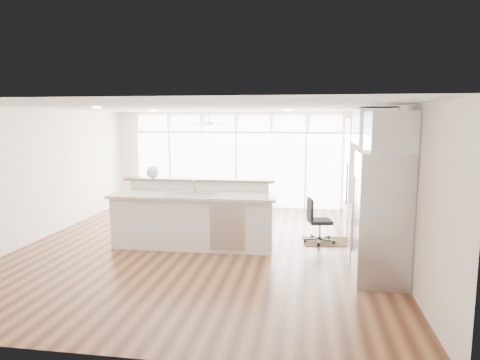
# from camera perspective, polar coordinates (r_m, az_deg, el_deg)

# --- Properties ---
(floor) EXTENTS (7.00, 8.00, 0.02)m
(floor) POSITION_cam_1_polar(r_m,az_deg,el_deg) (8.55, -4.85, -8.88)
(floor) COLOR #492816
(floor) RESTS_ON ground
(ceiling) EXTENTS (7.00, 8.00, 0.02)m
(ceiling) POSITION_cam_1_polar(r_m,az_deg,el_deg) (8.18, -5.08, 9.58)
(ceiling) COLOR white
(ceiling) RESTS_ON wall_back
(wall_back) EXTENTS (7.00, 0.04, 2.70)m
(wall_back) POSITION_cam_1_polar(r_m,az_deg,el_deg) (12.15, -0.44, 2.74)
(wall_back) COLOR white
(wall_back) RESTS_ON floor
(wall_front) EXTENTS (7.00, 0.04, 2.70)m
(wall_front) POSITION_cam_1_polar(r_m,az_deg,el_deg) (4.55, -17.21, -6.68)
(wall_front) COLOR white
(wall_front) RESTS_ON floor
(wall_left) EXTENTS (0.04, 8.00, 2.70)m
(wall_left) POSITION_cam_1_polar(r_m,az_deg,el_deg) (9.71, -25.45, 0.61)
(wall_left) COLOR white
(wall_left) RESTS_ON floor
(wall_right) EXTENTS (0.04, 8.00, 2.70)m
(wall_right) POSITION_cam_1_polar(r_m,az_deg,el_deg) (8.16, 19.63, -0.35)
(wall_right) COLOR white
(wall_right) RESTS_ON floor
(glass_wall) EXTENTS (5.80, 0.06, 2.08)m
(glass_wall) POSITION_cam_1_polar(r_m,az_deg,el_deg) (12.13, -0.48, 1.30)
(glass_wall) COLOR white
(glass_wall) RESTS_ON wall_back
(transom_row) EXTENTS (5.90, 0.06, 0.40)m
(transom_row) POSITION_cam_1_polar(r_m,az_deg,el_deg) (12.04, -0.49, 7.60)
(transom_row) COLOR white
(transom_row) RESTS_ON wall_back
(desk_window) EXTENTS (0.04, 0.85, 0.85)m
(desk_window) POSITION_cam_1_polar(r_m,az_deg,el_deg) (8.42, 19.06, 1.29)
(desk_window) COLOR silver
(desk_window) RESTS_ON wall_right
(ceiling_fan) EXTENTS (1.16, 1.16, 0.32)m
(ceiling_fan) POSITION_cam_1_polar(r_m,az_deg,el_deg) (11.02, -4.06, 8.06)
(ceiling_fan) COLOR white
(ceiling_fan) RESTS_ON ceiling
(recessed_lights) EXTENTS (3.40, 3.00, 0.02)m
(recessed_lights) POSITION_cam_1_polar(r_m,az_deg,el_deg) (8.38, -4.74, 9.42)
(recessed_lights) COLOR white
(recessed_lights) RESTS_ON ceiling
(oven_cabinet) EXTENTS (0.64, 1.20, 2.50)m
(oven_cabinet) POSITION_cam_1_polar(r_m,az_deg,el_deg) (9.89, 15.83, 0.62)
(oven_cabinet) COLOR white
(oven_cabinet) RESTS_ON floor
(desk_nook) EXTENTS (0.72, 1.30, 0.76)m
(desk_nook) POSITION_cam_1_polar(r_m,az_deg,el_deg) (8.58, 16.51, -6.43)
(desk_nook) COLOR white
(desk_nook) RESTS_ON floor
(upper_cabinets) EXTENTS (0.64, 1.30, 0.64)m
(upper_cabinets) POSITION_cam_1_polar(r_m,az_deg,el_deg) (8.33, 17.33, 6.82)
(upper_cabinets) COLOR white
(upper_cabinets) RESTS_ON wall_right
(refrigerator) EXTENTS (0.76, 0.90, 2.00)m
(refrigerator) POSITION_cam_1_polar(r_m,az_deg,el_deg) (6.85, 18.34, -4.82)
(refrigerator) COLOR #B2B2B7
(refrigerator) RESTS_ON floor
(fridge_cabinet) EXTENTS (0.64, 0.90, 0.60)m
(fridge_cabinet) POSITION_cam_1_polar(r_m,az_deg,el_deg) (6.70, 19.34, 6.08)
(fridge_cabinet) COLOR white
(fridge_cabinet) RESTS_ON wall_right
(framed_photos) EXTENTS (0.06, 0.22, 0.80)m
(framed_photos) POSITION_cam_1_polar(r_m,az_deg,el_deg) (9.05, 18.34, 0.81)
(framed_photos) COLOR black
(framed_photos) RESTS_ON wall_right
(kitchen_island) EXTENTS (3.26, 1.29, 1.28)m
(kitchen_island) POSITION_cam_1_polar(r_m,az_deg,el_deg) (8.42, -6.18, -4.59)
(kitchen_island) COLOR white
(kitchen_island) RESTS_ON floor
(rug) EXTENTS (1.08, 0.84, 0.01)m
(rug) POSITION_cam_1_polar(r_m,az_deg,el_deg) (9.00, 11.64, -8.04)
(rug) COLOR #332210
(rug) RESTS_ON floor
(office_chair) EXTENTS (0.55, 0.52, 0.90)m
(office_chair) POSITION_cam_1_polar(r_m,az_deg,el_deg) (8.83, 10.62, -5.36)
(office_chair) COLOR black
(office_chair) RESTS_ON floor
(fishbowl) EXTENTS (0.27, 0.27, 0.25)m
(fishbowl) POSITION_cam_1_polar(r_m,az_deg,el_deg) (8.93, -11.57, 1.04)
(fishbowl) COLOR silver
(fishbowl) RESTS_ON kitchen_island
(monitor) EXTENTS (0.14, 0.47, 0.39)m
(monitor) POSITION_cam_1_polar(r_m,az_deg,el_deg) (8.45, 16.13, -2.65)
(monitor) COLOR black
(monitor) RESTS_ON desk_nook
(keyboard) EXTENTS (0.18, 0.37, 0.02)m
(keyboard) POSITION_cam_1_polar(r_m,az_deg,el_deg) (8.46, 14.94, -3.87)
(keyboard) COLOR silver
(keyboard) RESTS_ON desk_nook
(potted_plant) EXTENTS (0.26, 0.28, 0.21)m
(potted_plant) POSITION_cam_1_polar(r_m,az_deg,el_deg) (9.81, 16.13, 8.49)
(potted_plant) COLOR #2F4E21
(potted_plant) RESTS_ON oven_cabinet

